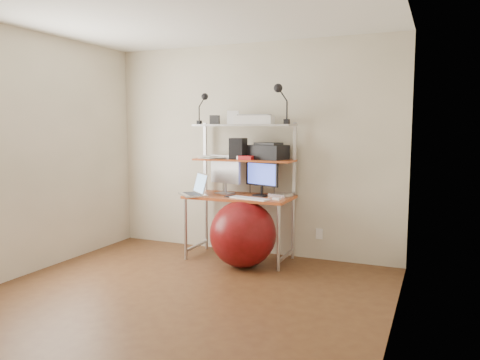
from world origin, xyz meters
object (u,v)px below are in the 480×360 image
object	(u,v)px
monitor_black	(262,176)
printer	(268,152)
laptop	(196,190)
monitor_silver	(225,172)
exercise_ball	(243,234)

from	to	relation	value
monitor_black	printer	size ratio (longest dim) A/B	0.99
monitor_black	laptop	size ratio (longest dim) A/B	0.98
monitor_silver	monitor_black	distance (m)	0.46
exercise_ball	printer	bearing A→B (deg)	72.97
monitor_silver	printer	xyz separation A→B (m)	(0.50, 0.09, 0.24)
printer	exercise_ball	bearing A→B (deg)	-92.24
monitor_silver	laptop	xyz separation A→B (m)	(-0.26, -0.24, -0.21)
laptop	exercise_ball	xyz separation A→B (m)	(0.63, -0.11, -0.43)
monitor_silver	monitor_black	xyz separation A→B (m)	(0.46, 0.00, -0.03)
exercise_ball	laptop	bearing A→B (deg)	170.09
laptop	exercise_ball	distance (m)	0.77
laptop	printer	distance (m)	0.94
exercise_ball	monitor_black	bearing A→B (deg)	76.20
monitor_silver	monitor_black	size ratio (longest dim) A/B	1.07
printer	laptop	bearing A→B (deg)	-142.08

